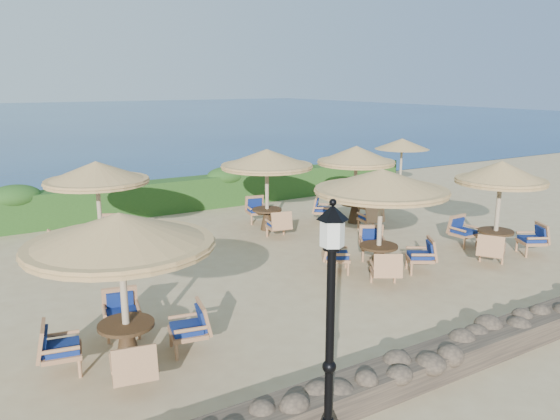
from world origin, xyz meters
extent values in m
plane|color=tan|center=(0.00, 0.00, 0.00)|extent=(120.00, 120.00, 0.00)
plane|color=navy|center=(0.00, 70.00, 0.00)|extent=(160.00, 160.00, 0.00)
cube|color=#1D4115|center=(0.00, 7.20, 0.60)|extent=(18.00, 0.90, 1.20)
cube|color=brown|center=(0.00, -6.20, 0.22)|extent=(15.00, 0.65, 0.44)
cylinder|color=black|center=(-4.80, -6.80, 1.55)|extent=(0.11, 0.11, 2.40)
cylinder|color=silver|center=(-4.80, -6.80, 2.98)|extent=(0.30, 0.30, 0.36)
cone|color=black|center=(-4.80, -6.80, 3.22)|extent=(0.40, 0.40, 0.18)
cylinder|color=tan|center=(7.80, 5.20, 1.10)|extent=(0.10, 0.10, 2.20)
cone|color=#9C7540|center=(7.80, 5.20, 2.18)|extent=(2.30, 2.30, 0.45)
cylinder|color=tan|center=(-6.38, -3.11, 1.20)|extent=(0.12, 0.12, 2.40)
cone|color=#9C7540|center=(-6.38, -3.11, 2.38)|extent=(3.15, 3.15, 0.55)
cylinder|color=#9C7540|center=(-6.38, -3.11, 2.10)|extent=(3.09, 3.09, 0.14)
cylinder|color=#3F2A16|center=(-6.38, -3.11, 0.68)|extent=(0.96, 0.96, 0.06)
cone|color=#3F2A16|center=(-6.38, -3.11, 0.33)|extent=(0.44, 0.44, 0.64)
cylinder|color=tan|center=(0.40, -1.86, 1.20)|extent=(0.12, 0.12, 2.40)
cone|color=#9C7540|center=(0.40, -1.86, 2.38)|extent=(3.35, 3.35, 0.55)
cylinder|color=#9C7540|center=(0.40, -1.86, 2.10)|extent=(3.28, 3.28, 0.14)
cylinder|color=#3F2A16|center=(0.40, -1.86, 0.68)|extent=(0.96, 0.96, 0.06)
cone|color=#3F2A16|center=(0.40, -1.86, 0.33)|extent=(0.44, 0.44, 0.64)
cylinder|color=tan|center=(4.11, -2.48, 1.20)|extent=(0.12, 0.12, 2.40)
cone|color=#9C7540|center=(4.11, -2.48, 2.38)|extent=(2.45, 2.45, 0.55)
cylinder|color=#9C7540|center=(4.11, -2.48, 2.10)|extent=(2.40, 2.40, 0.14)
cylinder|color=#3F2A16|center=(4.11, -2.48, 0.68)|extent=(0.96, 0.96, 0.06)
cone|color=#3F2A16|center=(4.11, -2.48, 0.33)|extent=(0.44, 0.44, 0.64)
cylinder|color=tan|center=(-5.29, 3.16, 1.20)|extent=(0.12, 0.12, 2.40)
cone|color=#9C7540|center=(-5.29, 3.16, 2.38)|extent=(2.81, 2.81, 0.55)
cylinder|color=#9C7540|center=(-5.29, 3.16, 2.10)|extent=(2.75, 2.75, 0.14)
cylinder|color=#3F2A16|center=(-5.29, 3.16, 0.68)|extent=(0.96, 0.96, 0.06)
cone|color=#3F2A16|center=(-5.29, 3.16, 0.33)|extent=(0.44, 0.44, 0.64)
cylinder|color=tan|center=(0.00, 3.13, 1.20)|extent=(0.12, 0.12, 2.40)
cone|color=#9C7540|center=(0.00, 3.13, 2.38)|extent=(2.97, 2.97, 0.55)
cylinder|color=#9C7540|center=(0.00, 3.13, 2.10)|extent=(2.91, 2.91, 0.14)
cylinder|color=#3F2A16|center=(0.00, 3.13, 0.68)|extent=(0.96, 0.96, 0.06)
cone|color=#3F2A16|center=(0.00, 3.13, 0.33)|extent=(0.44, 0.44, 0.64)
cylinder|color=tan|center=(3.02, 2.36, 1.20)|extent=(0.12, 0.12, 2.40)
cone|color=#9C7540|center=(3.02, 2.36, 2.38)|extent=(2.63, 2.63, 0.55)
cylinder|color=#9C7540|center=(3.02, 2.36, 2.10)|extent=(2.58, 2.58, 0.14)
cylinder|color=#3F2A16|center=(3.02, 2.36, 0.68)|extent=(0.96, 0.96, 0.06)
cone|color=#3F2A16|center=(3.02, 2.36, 0.33)|extent=(0.44, 0.44, 0.64)
camera|label=1|loc=(-8.60, -11.85, 4.73)|focal=35.00mm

